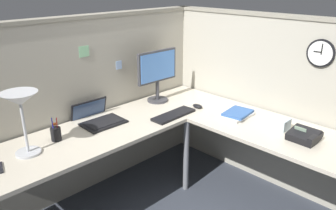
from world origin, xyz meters
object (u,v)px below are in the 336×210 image
(keyboard, at_px, (174,115))
(tissue_box, at_px, (280,124))
(desk_lamp_dome, at_px, (20,104))
(monitor, at_px, (157,72))
(office_phone, at_px, (305,136))
(computer_mouse, at_px, (197,106))
(book_stack, at_px, (237,114))
(pen_cup, at_px, (56,134))
(laptop, at_px, (97,118))
(wall_clock, at_px, (321,53))

(keyboard, relative_size, tissue_box, 3.58)
(keyboard, relative_size, desk_lamp_dome, 0.97)
(monitor, bearing_deg, office_phone, -82.66)
(keyboard, height_order, desk_lamp_dome, desk_lamp_dome)
(computer_mouse, xyz_separation_m, office_phone, (0.05, -1.00, 0.02))
(book_stack, bearing_deg, tissue_box, -86.45)
(keyboard, distance_m, pen_cup, 1.00)
(monitor, xyz_separation_m, desk_lamp_dome, (-1.35, -0.13, 0.07))
(laptop, xyz_separation_m, desk_lamp_dome, (-0.66, -0.15, 0.34))
(computer_mouse, relative_size, wall_clock, 0.47)
(keyboard, height_order, computer_mouse, computer_mouse)
(wall_clock, bearing_deg, laptop, 134.13)
(book_stack, bearing_deg, office_phone, -93.59)
(pen_cup, height_order, book_stack, pen_cup)
(monitor, height_order, computer_mouse, monitor)
(laptop, relative_size, office_phone, 1.84)
(pen_cup, distance_m, office_phone, 1.84)
(monitor, relative_size, tissue_box, 4.17)
(laptop, distance_m, keyboard, 0.66)
(laptop, relative_size, tissue_box, 3.22)
(office_phone, bearing_deg, monitor, 97.34)
(wall_clock, bearing_deg, desk_lamp_dome, 149.13)
(computer_mouse, height_order, book_stack, book_stack)
(keyboard, distance_m, computer_mouse, 0.30)
(desk_lamp_dome, distance_m, wall_clock, 2.23)
(book_stack, bearing_deg, keyboard, 134.26)
(tissue_box, bearing_deg, pen_cup, 141.40)
(monitor, height_order, pen_cup, monitor)
(pen_cup, relative_size, tissue_box, 1.50)
(book_stack, xyz_separation_m, wall_clock, (0.34, -0.50, 0.56))
(computer_mouse, relative_size, pen_cup, 0.58)
(book_stack, distance_m, wall_clock, 0.83)
(computer_mouse, height_order, desk_lamp_dome, desk_lamp_dome)
(computer_mouse, distance_m, tissue_box, 0.78)
(keyboard, relative_size, book_stack, 1.45)
(desk_lamp_dome, xyz_separation_m, pen_cup, (0.24, 0.05, -0.31))
(desk_lamp_dome, bearing_deg, tissue_box, -32.93)
(book_stack, relative_size, wall_clock, 1.35)
(laptop, xyz_separation_m, book_stack, (0.91, -0.78, -0.00))
(tissue_box, xyz_separation_m, wall_clock, (0.31, -0.11, 0.54))
(laptop, distance_m, book_stack, 1.20)
(monitor, distance_m, book_stack, 0.85)
(tissue_box, height_order, wall_clock, wall_clock)
(monitor, height_order, tissue_box, monitor)
(office_phone, bearing_deg, computer_mouse, 92.63)
(monitor, xyz_separation_m, tissue_box, (0.24, -1.17, -0.25))
(laptop, xyz_separation_m, office_phone, (0.87, -1.41, 0.01))
(pen_cup, bearing_deg, tissue_box, -38.60)
(pen_cup, relative_size, wall_clock, 0.82)
(computer_mouse, distance_m, book_stack, 0.38)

